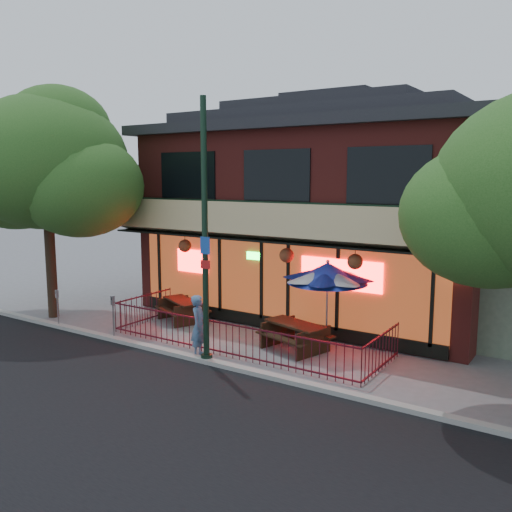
# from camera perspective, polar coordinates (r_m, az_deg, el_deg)

# --- Properties ---
(ground) EXTENTS (80.00, 80.00, 0.00)m
(ground) POSITION_cam_1_polar(r_m,az_deg,el_deg) (15.31, -4.26, -10.59)
(ground) COLOR gray
(ground) RESTS_ON ground
(asphalt_street) EXTENTS (80.00, 11.00, 0.00)m
(asphalt_street) POSITION_cam_1_polar(r_m,az_deg,el_deg) (11.54, -23.70, -17.96)
(asphalt_street) COLOR black
(asphalt_street) RESTS_ON ground
(curb) EXTENTS (80.00, 0.25, 0.12)m
(curb) POSITION_cam_1_polar(r_m,az_deg,el_deg) (14.92, -5.46, -10.88)
(curb) COLOR #999993
(curb) RESTS_ON ground
(restaurant_building) EXTENTS (12.96, 9.49, 8.05)m
(restaurant_building) POSITION_cam_1_polar(r_m,az_deg,el_deg) (20.58, 7.81, 5.99)
(restaurant_building) COLOR maroon
(restaurant_building) RESTS_ON ground
(patio_fence) EXTENTS (8.44, 2.62, 1.00)m
(patio_fence) POSITION_cam_1_polar(r_m,az_deg,el_deg) (15.50, -3.15, -7.89)
(patio_fence) COLOR #4A101C
(patio_fence) RESTS_ON ground
(street_light) EXTENTS (0.43, 0.32, 7.00)m
(street_light) POSITION_cam_1_polar(r_m,az_deg,el_deg) (14.28, -5.38, 1.00)
(street_light) COLOR black
(street_light) RESTS_ON ground
(street_tree_left) EXTENTS (5.60, 5.60, 8.05)m
(street_tree_left) POSITION_cam_1_polar(r_m,az_deg,el_deg) (20.16, -21.07, 9.84)
(street_tree_left) COLOR #37281B
(street_tree_left) RESTS_ON ground
(picnic_table_left) EXTENTS (2.15, 1.95, 0.75)m
(picnic_table_left) POSITION_cam_1_polar(r_m,az_deg,el_deg) (18.95, -7.72, -5.34)
(picnic_table_left) COLOR #311E11
(picnic_table_left) RESTS_ON ground
(picnic_table_right) EXTENTS (2.19, 1.89, 0.80)m
(picnic_table_right) POSITION_cam_1_polar(r_m,az_deg,el_deg) (15.78, 4.15, -8.01)
(picnic_table_right) COLOR black
(picnic_table_right) RESTS_ON ground
(patio_umbrella) EXTENTS (2.30, 2.30, 2.62)m
(patio_umbrella) POSITION_cam_1_polar(r_m,az_deg,el_deg) (15.60, 7.55, -1.78)
(patio_umbrella) COLOR gray
(patio_umbrella) RESTS_ON ground
(pedestrian) EXTENTS (0.60, 0.74, 1.74)m
(pedestrian) POSITION_cam_1_polar(r_m,az_deg,el_deg) (15.20, -6.03, -7.33)
(pedestrian) COLOR #4E729C
(pedestrian) RESTS_ON ground
(parking_meter_near) EXTENTS (0.15, 0.14, 1.38)m
(parking_meter_near) POSITION_cam_1_polar(r_m,az_deg,el_deg) (17.15, -14.82, -5.52)
(parking_meter_near) COLOR gray
(parking_meter_near) RESTS_ON ground
(parking_meter_far) EXTENTS (0.14, 0.13, 1.26)m
(parking_meter_far) POSITION_cam_1_polar(r_m,az_deg,el_deg) (19.08, -20.18, -4.58)
(parking_meter_far) COLOR gray
(parking_meter_far) RESTS_ON ground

